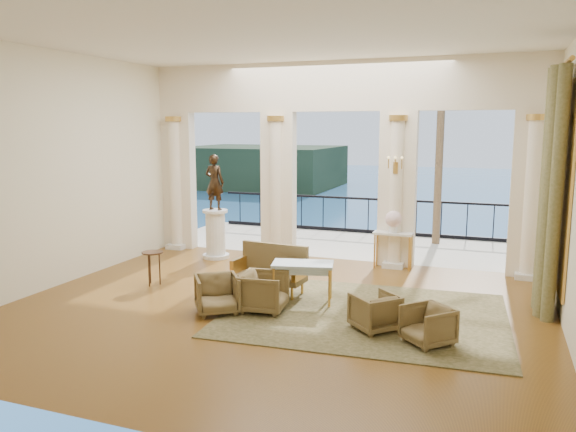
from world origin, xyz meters
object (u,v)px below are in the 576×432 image
at_px(game_table, 303,267).
at_px(armchair_b, 428,324).
at_px(side_table, 152,256).
at_px(armchair_a, 217,292).
at_px(console_table, 393,239).
at_px(settee, 271,269).
at_px(statue, 215,182).
at_px(armchair_c, 375,310).
at_px(armchair_d, 264,290).
at_px(pedestal, 216,235).

bearing_deg(game_table, armchair_b, -40.87).
bearing_deg(side_table, armchair_a, -28.35).
relative_size(armchair_b, console_table, 0.73).
relative_size(settee, console_table, 1.66).
bearing_deg(game_table, statue, 126.88).
bearing_deg(game_table, armchair_c, -44.75).
xyz_separation_m(armchair_b, settee, (-3.05, 1.58, 0.14)).
relative_size(armchair_b, armchair_d, 0.84).
relative_size(game_table, side_table, 1.75).
bearing_deg(settee, armchair_d, -68.96).
xyz_separation_m(armchair_c, console_table, (-0.41, 3.87, 0.35)).
relative_size(armchair_c, settee, 0.45).
distance_m(armchair_c, console_table, 3.90).
bearing_deg(pedestal, armchair_a, -61.98).
bearing_deg(armchair_a, game_table, 5.49).
relative_size(armchair_a, console_table, 0.83).
xyz_separation_m(armchair_a, statue, (-1.88, 3.53, 1.44)).
distance_m(armchair_d, side_table, 2.76).
height_order(armchair_b, statue, statue).
bearing_deg(armchair_a, console_table, 25.33).
bearing_deg(armchair_a, armchair_c, -33.09).
relative_size(statue, side_table, 1.95).
bearing_deg(console_table, side_table, -145.04).
xyz_separation_m(armchair_d, pedestal, (-2.58, 3.18, 0.18)).
distance_m(armchair_c, pedestal, 5.65).
relative_size(armchair_b, pedestal, 0.54).
relative_size(armchair_a, side_table, 1.06).
distance_m(armchair_d, console_table, 3.95).
bearing_deg(settee, armchair_a, -100.53).
distance_m(settee, game_table, 0.88).
relative_size(armchair_b, armchair_c, 0.97).
distance_m(armchair_b, armchair_c, 0.87).
height_order(armchair_a, game_table, game_table).
bearing_deg(pedestal, game_table, -39.71).
distance_m(armchair_c, statue, 5.84).
xyz_separation_m(settee, console_table, (1.81, 2.58, 0.22)).
distance_m(armchair_d, game_table, 0.85).
relative_size(armchair_d, console_table, 0.87).
relative_size(armchair_d, statue, 0.57).
height_order(armchair_b, pedestal, pedestal).
bearing_deg(armchair_a, armchair_d, -9.24).
relative_size(settee, game_table, 1.21).
distance_m(armchair_a, game_table, 1.56).
distance_m(armchair_a, console_table, 4.57).
relative_size(pedestal, side_table, 1.73).
bearing_deg(armchair_b, game_table, -164.05).
xyz_separation_m(armchair_b, console_table, (-1.24, 4.16, 0.35)).
xyz_separation_m(armchair_b, statue, (-5.32, 3.71, 1.48)).
bearing_deg(armchair_a, side_table, 115.93).
bearing_deg(armchair_c, pedestal, -83.36).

